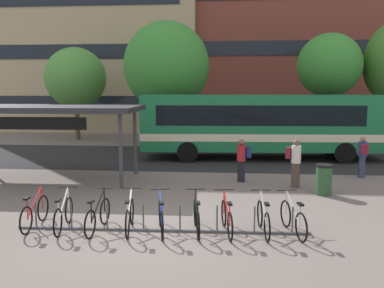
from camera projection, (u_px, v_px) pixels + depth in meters
The scene contains 24 objects.
ground at pixel (151, 229), 10.14m from camera, with size 200.00×200.00×0.00m, color #6B605B.
bus_lane_asphalt at pixel (189, 157), 20.52m from camera, with size 80.00×7.20×0.01m, color #232326.
city_bus at pixel (264, 124), 19.95m from camera, with size 12.13×3.12×3.20m.
bike_rack at pixel (162, 228), 9.95m from camera, with size 7.35×0.25×0.70m.
parked_bicycle_red_0 at pixel (35, 213), 10.23m from camera, with size 0.52×1.72×0.99m.
parked_bicycle_white_1 at pixel (64, 215), 10.06m from camera, with size 0.52×1.72×0.99m.
parked_bicycle_black_2 at pixel (98, 216), 9.96m from camera, with size 0.52×1.72×0.99m.
parked_bicycle_white_3 at pixel (130, 216), 9.94m from camera, with size 0.52×1.72×0.99m.
parked_bicycle_blue_4 at pixel (161, 218), 9.84m from camera, with size 0.56×1.69×0.99m.
parked_bicycle_black_5 at pixel (197, 218), 9.84m from camera, with size 0.52×1.71×0.99m.
parked_bicycle_red_6 at pixel (227, 218), 9.79m from camera, with size 0.52×1.71×0.99m.
parked_bicycle_silver_7 at pixel (263, 219), 9.75m from camera, with size 0.52×1.72×0.99m.
parked_bicycle_silver_8 at pixel (293, 219), 9.75m from camera, with size 0.56×1.69×0.99m.
transit_shelter at pixel (45, 110), 15.25m from camera, with size 7.27×3.28×2.87m.
commuter_navy_pack_1 at pixel (242, 157), 15.11m from camera, with size 0.55×0.38×1.64m.
commuter_maroon_pack_2 at pixel (295, 160), 14.26m from camera, with size 0.60×0.51×1.74m.
commuter_maroon_pack_3 at pixel (363, 154), 15.80m from camera, with size 0.37×0.55×1.65m.
trash_bin at pixel (324, 180), 13.33m from camera, with size 0.55×0.55×1.03m.
street_tree_0 at pixel (166, 66), 24.11m from camera, with size 5.16×5.16×7.52m.
street_tree_1 at pixel (329, 66), 23.60m from camera, with size 3.77×3.77×6.74m.
street_tree_2 at pixel (76, 78), 27.06m from camera, with size 4.09×4.09×6.26m.
building_left_wing at pixel (99, 18), 36.53m from camera, with size 18.63×12.91×19.68m.
building_right_wing at pixel (340, 10), 34.46m from camera, with size 27.30×11.03×20.36m.
building_centre_block at pixel (188, 59), 51.34m from camera, with size 17.53×10.86×14.25m.
Camera 1 is at (1.86, -9.61, 3.58)m, focal length 37.33 mm.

